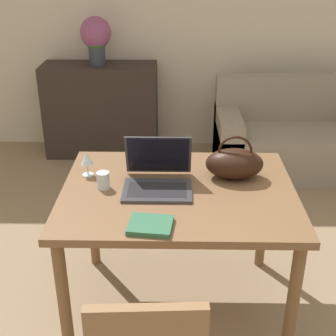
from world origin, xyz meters
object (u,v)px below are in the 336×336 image
(wine_glass, at_px, (87,159))
(flower_vase, at_px, (96,37))
(laptop, at_px, (158,173))
(handbag, at_px, (234,163))
(drinking_glass, at_px, (103,180))
(couch, at_px, (294,140))

(wine_glass, height_order, flower_vase, flower_vase)
(laptop, bearing_deg, handbag, 13.08)
(drinking_glass, distance_m, handbag, 0.70)
(laptop, distance_m, flower_vase, 2.26)
(laptop, height_order, handbag, laptop)
(wine_glass, height_order, handbag, handbag)
(drinking_glass, xyz_separation_m, handbag, (0.68, 0.14, 0.04))
(laptop, xyz_separation_m, handbag, (0.40, 0.09, 0.02))
(wine_glass, bearing_deg, laptop, -15.12)
(couch, relative_size, wine_glass, 10.42)
(couch, xyz_separation_m, wine_glass, (-1.56, -1.72, 0.58))
(couch, distance_m, wine_glass, 2.39)
(couch, xyz_separation_m, flower_vase, (-1.81, 0.32, 0.86))
(drinking_glass, distance_m, wine_glass, 0.19)
(couch, relative_size, handbag, 4.62)
(handbag, height_order, flower_vase, flower_vase)
(couch, xyz_separation_m, laptop, (-1.17, -1.83, 0.55))
(drinking_glass, distance_m, flower_vase, 2.24)
(wine_glass, distance_m, handbag, 0.79)
(wine_glass, xyz_separation_m, handbag, (0.79, -0.01, -0.01))
(couch, distance_m, laptop, 2.24)
(laptop, relative_size, handbag, 1.14)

